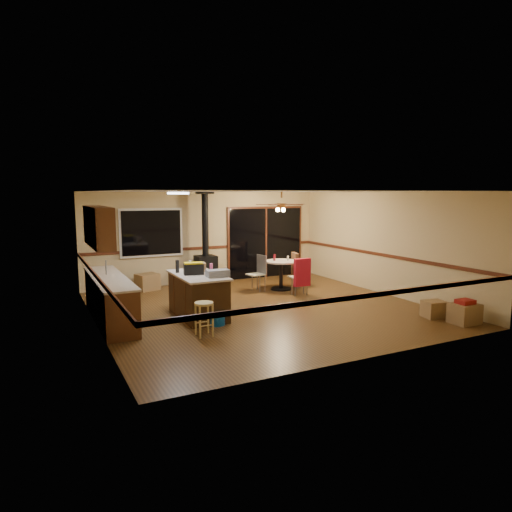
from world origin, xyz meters
TOP-DOWN VIEW (x-y plane):
  - floor at (0.00, 0.00)m, footprint 7.00×7.00m
  - ceiling at (0.00, 0.00)m, footprint 7.00×7.00m
  - wall_back at (0.00, 3.50)m, footprint 7.00×0.00m
  - wall_front at (0.00, -3.50)m, footprint 7.00×0.00m
  - wall_left at (-3.50, 0.00)m, footprint 0.00×7.00m
  - wall_right at (3.50, 0.00)m, footprint 0.00×7.00m
  - chair_rail at (0.00, 0.00)m, footprint 7.00×7.00m
  - window at (-1.60, 3.45)m, footprint 1.72×0.10m
  - sliding_door at (1.90, 3.45)m, footprint 2.52×0.10m
  - lower_cabinets at (-3.20, 0.50)m, footprint 0.60×3.00m
  - countertop at (-3.20, 0.50)m, footprint 0.64×3.04m
  - upper_cabinets at (-3.33, 0.70)m, footprint 0.35×2.00m
  - kitchen_island at (-1.50, 0.00)m, footprint 0.88×1.68m
  - wood_stove at (-0.20, 3.05)m, footprint 0.55×0.50m
  - ceiling_fan at (1.38, 1.58)m, footprint 0.24×0.24m
  - fluorescent_strip at (-1.80, 0.30)m, footprint 0.10×1.20m
  - toolbox_grey at (-1.24, -0.45)m, footprint 0.47×0.29m
  - toolbox_black at (-1.58, 0.01)m, footprint 0.43×0.29m
  - toolbox_yellow_lid at (-1.58, 0.01)m, footprint 0.41×0.27m
  - box_on_island at (-1.33, 0.31)m, footprint 0.25×0.31m
  - bottle_dark at (-1.82, 0.37)m, footprint 0.09×0.09m
  - bottle_pink at (-1.18, 0.05)m, footprint 0.07×0.07m
  - bottle_white at (-1.42, 0.72)m, footprint 0.06×0.06m
  - bar_stool at (-1.84, -1.29)m, footprint 0.45×0.45m
  - blue_bucket at (-1.39, -0.75)m, footprint 0.37×0.37m
  - dining_table at (1.38, 1.58)m, footprint 0.87×0.87m
  - glass_red at (1.23, 1.68)m, footprint 0.08×0.08m
  - glass_cream at (1.56, 1.53)m, footprint 0.06×0.06m
  - chair_left at (0.79, 1.69)m, footprint 0.47×0.46m
  - chair_near at (1.48, 0.69)m, footprint 0.44×0.48m
  - chair_right at (1.91, 1.68)m, footprint 0.56×0.53m
  - box_under_window at (-1.83, 3.10)m, footprint 0.66×0.59m
  - box_corner_a at (3.05, -2.84)m, footprint 0.54×0.45m
  - box_corner_b at (2.86, -2.25)m, footprint 0.49×0.44m
  - box_small_red at (3.05, -2.84)m, footprint 0.33×0.27m

SIDE VIEW (x-z plane):
  - floor at x=0.00m, z-range 0.00..0.00m
  - blue_bucket at x=-1.39m, z-range 0.00..0.27m
  - box_corner_b at x=2.86m, z-range 0.00..0.35m
  - box_corner_a at x=3.05m, z-range 0.00..0.40m
  - box_under_window at x=-1.83m, z-range 0.00..0.44m
  - bar_stool at x=-1.84m, z-range 0.00..0.62m
  - lower_cabinets at x=-3.20m, z-range 0.00..0.86m
  - box_small_red at x=3.05m, z-range 0.40..0.48m
  - kitchen_island at x=-1.50m, z-range 0.00..0.90m
  - dining_table at x=1.38m, z-range 0.14..0.92m
  - chair_left at x=0.79m, z-range 0.33..0.85m
  - chair_near at x=1.48m, z-range 0.25..0.95m
  - chair_right at x=1.91m, z-range 0.25..0.95m
  - wood_stove at x=-0.20m, z-range -0.53..1.99m
  - glass_cream at x=1.56m, z-range 0.78..0.91m
  - glass_red at x=1.23m, z-range 0.78..0.95m
  - countertop at x=-3.20m, z-range 0.86..0.90m
  - toolbox_grey at x=-1.24m, z-range 0.90..1.04m
  - bottle_white at x=-1.42m, z-range 0.90..1.08m
  - box_on_island at x=-1.33m, z-range 0.90..1.09m
  - bottle_pink at x=-1.18m, z-range 0.90..1.10m
  - chair_rail at x=0.00m, z-range 0.96..1.04m
  - toolbox_black at x=-1.58m, z-range 0.90..1.12m
  - bottle_dark at x=-1.82m, z-range 0.90..1.16m
  - sliding_door at x=1.90m, z-range 0.00..2.10m
  - toolbox_yellow_lid at x=-1.58m, z-range 1.12..1.15m
  - wall_back at x=0.00m, z-range -2.20..4.80m
  - wall_front at x=0.00m, z-range -2.20..4.80m
  - wall_left at x=-3.50m, z-range -2.20..4.80m
  - wall_right at x=3.50m, z-range -2.20..4.80m
  - window at x=-1.60m, z-range 0.84..2.16m
  - upper_cabinets at x=-3.33m, z-range 1.50..2.30m
  - ceiling_fan at x=1.38m, z-range 1.94..2.49m
  - fluorescent_strip at x=-1.80m, z-range 2.54..2.58m
  - ceiling at x=0.00m, z-range 2.60..2.60m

